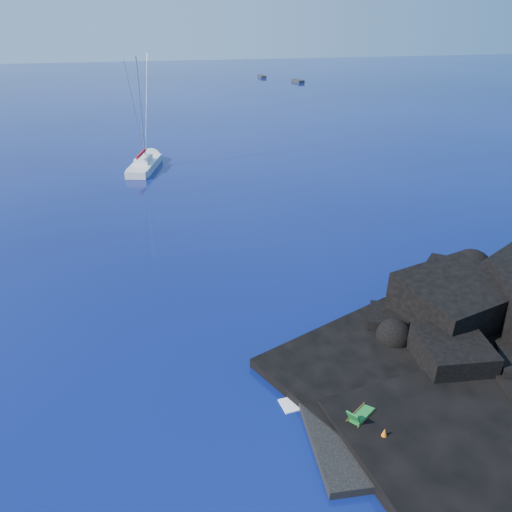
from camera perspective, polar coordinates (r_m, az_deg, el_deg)
The scene contains 10 objects.
ground at distance 20.35m, azimuth 6.14°, elevation -21.65°, with size 400.00×400.00×0.00m, color #030B38.
beach at distance 22.29m, azimuth 17.11°, elevation -17.77°, with size 8.50×6.00×0.70m, color black.
surf_foam at distance 25.44m, azimuth 12.90°, elevation -11.06°, with size 10.00×8.00×0.06m, color white, non-canonical shape.
sailboat at distance 57.01m, azimuth -12.52°, elevation 9.74°, with size 2.32×11.08×11.61m, color silver, non-canonical shape.
deck_chair at distance 21.08m, azimuth 11.99°, elevation -16.95°, with size 1.42×0.62×0.98m, color #166425, non-canonical shape.
towel at distance 23.15m, azimuth 19.29°, elevation -15.04°, with size 1.87×0.89×0.05m, color white.
sunbather at distance 23.06m, azimuth 19.34°, elevation -14.78°, with size 1.68×0.41×0.22m, color tan, non-canonical shape.
marker_cone at distance 20.59m, azimuth 14.42°, elevation -19.21°, with size 0.40×0.40×0.61m, color orange.
distant_boat_a at distance 149.07m, azimuth 0.68°, elevation 19.73°, with size 1.50×4.82×0.64m, color #27272C.
distant_boat_b at distance 137.74m, azimuth 4.81°, elevation 19.18°, with size 1.56×5.03×0.67m, color #25262A.
Camera 1 is at (-5.49, -12.78, 14.86)m, focal length 35.00 mm.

